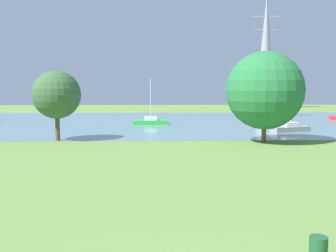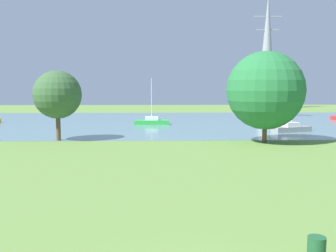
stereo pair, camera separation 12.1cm
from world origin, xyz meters
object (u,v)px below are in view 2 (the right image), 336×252
(sailboat_green, at_px, (152,121))
(sailboat_gray, at_px, (291,128))
(tree_east_near, at_px, (266,90))
(litter_bin, at_px, (317,249))
(tree_west_far, at_px, (57,95))
(electricity_pylon, at_px, (267,51))

(sailboat_green, height_order, sailboat_gray, sailboat_green)
(tree_east_near, bearing_deg, sailboat_gray, 57.45)
(sailboat_gray, bearing_deg, sailboat_green, 150.78)
(litter_bin, xyz_separation_m, tree_west_far, (-14.69, 27.84, 4.15))
(tree_west_far, height_order, electricity_pylon, electricity_pylon)
(sailboat_green, relative_size, tree_east_near, 0.74)
(litter_bin, distance_m, tree_west_far, 31.75)
(litter_bin, bearing_deg, tree_west_far, 117.82)
(sailboat_green, height_order, tree_west_far, tree_west_far)
(electricity_pylon, bearing_deg, sailboat_green, -125.44)
(sailboat_gray, relative_size, electricity_pylon, 0.20)
(sailboat_green, bearing_deg, sailboat_gray, -29.22)
(tree_west_far, bearing_deg, litter_bin, -62.18)
(tree_east_near, distance_m, electricity_pylon, 57.71)
(sailboat_gray, height_order, tree_east_near, tree_east_near)
(sailboat_gray, relative_size, tree_east_near, 0.62)
(sailboat_green, relative_size, sailboat_gray, 1.19)
(litter_bin, distance_m, tree_east_near, 26.75)
(sailboat_green, distance_m, electricity_pylon, 47.18)
(sailboat_green, height_order, electricity_pylon, electricity_pylon)
(sailboat_green, distance_m, tree_east_near, 21.60)
(sailboat_gray, distance_m, tree_east_near, 11.33)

